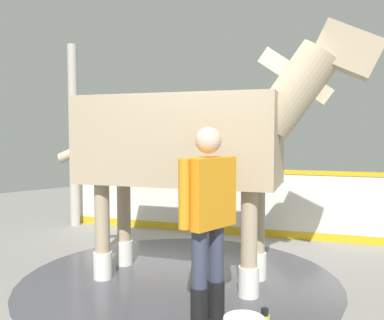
% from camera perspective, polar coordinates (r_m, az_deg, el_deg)
% --- Properties ---
extents(ground_plane, '(16.00, 16.00, 0.02)m').
position_cam_1_polar(ground_plane, '(4.76, 0.92, -15.71)').
color(ground_plane, gray).
extents(wet_patch, '(3.41, 3.41, 0.00)m').
position_cam_1_polar(wet_patch, '(4.67, -1.69, -15.92)').
color(wet_patch, '#4C4C54').
rests_on(wet_patch, ground).
extents(barrier_wall, '(4.83, 2.64, 1.02)m').
position_cam_1_polar(barrier_wall, '(6.54, 4.64, -5.97)').
color(barrier_wall, silver).
rests_on(barrier_wall, ground).
extents(roof_post_far, '(0.16, 0.16, 3.04)m').
position_cam_1_polar(roof_post_far, '(7.29, -15.90, 3.18)').
color(roof_post_far, '#B7B2A8').
rests_on(roof_post_far, ground).
extents(horse, '(3.15, 1.95, 2.61)m').
position_cam_1_polar(horse, '(4.36, -0.21, 2.47)').
color(horse, tan).
rests_on(horse, ground).
extents(handler, '(0.25, 0.66, 1.62)m').
position_cam_1_polar(handler, '(3.44, 2.22, -7.08)').
color(handler, black).
rests_on(handler, ground).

